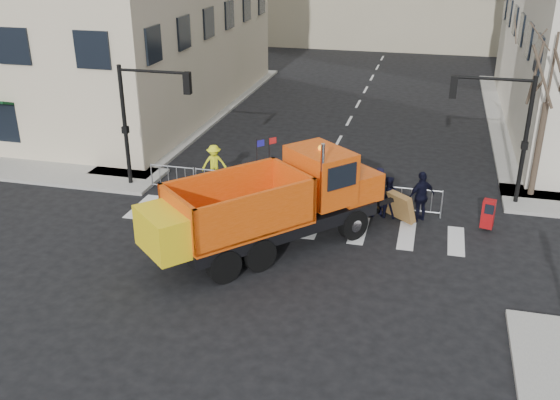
% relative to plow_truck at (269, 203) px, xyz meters
% --- Properties ---
extents(ground, '(120.00, 120.00, 0.00)m').
position_rel_plow_truck_xyz_m(ground, '(0.43, -3.28, -1.77)').
color(ground, black).
rests_on(ground, ground).
extents(sidewalk_back, '(64.00, 5.00, 0.15)m').
position_rel_plow_truck_xyz_m(sidewalk_back, '(0.43, 5.22, -1.70)').
color(sidewalk_back, gray).
rests_on(sidewalk_back, ground).
extents(traffic_light_left, '(0.18, 0.18, 5.40)m').
position_rel_plow_truck_xyz_m(traffic_light_left, '(-7.57, 4.22, 0.93)').
color(traffic_light_left, black).
rests_on(traffic_light_left, ground).
extents(traffic_light_right, '(0.18, 0.18, 5.40)m').
position_rel_plow_truck_xyz_m(traffic_light_right, '(8.93, 6.22, 0.93)').
color(traffic_light_right, black).
rests_on(traffic_light_right, ground).
extents(crowd_barriers, '(12.60, 0.60, 1.10)m').
position_rel_plow_truck_xyz_m(crowd_barriers, '(-0.32, 4.32, -1.22)').
color(crowd_barriers, '#9EA0A5').
rests_on(crowd_barriers, ground).
extents(street_tree, '(3.00, 3.00, 7.50)m').
position_rel_plow_truck_xyz_m(street_tree, '(9.63, 7.22, 1.98)').
color(street_tree, '#382B21').
rests_on(street_tree, ground).
extents(plow_truck, '(8.85, 9.49, 3.99)m').
position_rel_plow_truck_xyz_m(plow_truck, '(0.00, 0.00, 0.00)').
color(plow_truck, black).
rests_on(plow_truck, ground).
extents(cop_a, '(0.89, 0.86, 2.06)m').
position_rel_plow_truck_xyz_m(cop_a, '(3.42, 3.72, -0.74)').
color(cop_a, black).
rests_on(cop_a, ground).
extents(cop_b, '(0.85, 0.67, 1.72)m').
position_rel_plow_truck_xyz_m(cop_b, '(3.82, 3.72, -0.91)').
color(cop_b, black).
rests_on(cop_b, ground).
extents(cop_c, '(1.24, 1.14, 2.04)m').
position_rel_plow_truck_xyz_m(cop_c, '(5.12, 3.72, -0.75)').
color(cop_c, black).
rests_on(cop_c, ground).
extents(worker, '(1.26, 1.03, 1.70)m').
position_rel_plow_truck_xyz_m(worker, '(-3.95, 5.27, -0.77)').
color(worker, yellow).
rests_on(worker, sidewalk_back).
extents(newspaper_box, '(0.52, 0.49, 1.10)m').
position_rel_plow_truck_xyz_m(newspaper_box, '(7.64, 3.40, -1.07)').
color(newspaper_box, '#980B0E').
rests_on(newspaper_box, sidewalk_back).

